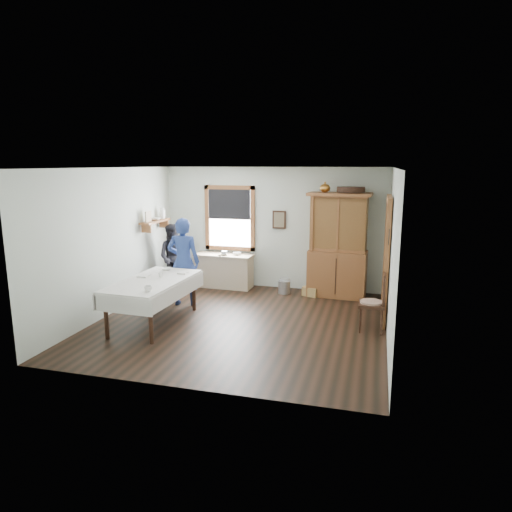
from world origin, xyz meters
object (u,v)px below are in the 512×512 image
at_px(work_counter, 224,271).
at_px(woman_blue, 184,265).
at_px(figure_dark, 175,260).
at_px(wicker_basket, 311,291).
at_px(pail, 284,287).
at_px(spindle_chair, 372,302).
at_px(dining_table, 154,302).
at_px(china_hutch, 338,245).

height_order(work_counter, woman_blue, woman_blue).
bearing_deg(figure_dark, wicker_basket, -5.98).
height_order(work_counter, pail, work_counter).
xyz_separation_m(pail, figure_dark, (-2.39, -0.38, 0.55)).
xyz_separation_m(spindle_chair, figure_dark, (-4.25, 1.44, 0.18)).
xyz_separation_m(work_counter, figure_dark, (-0.95, -0.54, 0.31)).
height_order(work_counter, figure_dark, figure_dark).
bearing_deg(work_counter, dining_table, -96.57).
bearing_deg(wicker_basket, spindle_chair, -54.53).
height_order(spindle_chair, wicker_basket, spindle_chair).
relative_size(dining_table, woman_blue, 1.22).
xyz_separation_m(china_hutch, dining_table, (-2.94, -2.56, -0.70)).
xyz_separation_m(spindle_chair, wicker_basket, (-1.27, 1.78, -0.41)).
height_order(work_counter, dining_table, dining_table).
bearing_deg(spindle_chair, woman_blue, 171.55).
bearing_deg(dining_table, spindle_chair, 9.71).
relative_size(dining_table, pail, 7.05).
relative_size(dining_table, figure_dark, 1.43).
distance_m(spindle_chair, pail, 2.63).
bearing_deg(dining_table, china_hutch, 40.96).
xyz_separation_m(wicker_basket, figure_dark, (-2.98, -0.34, 0.59)).
bearing_deg(spindle_chair, dining_table, -170.55).
height_order(spindle_chair, figure_dark, figure_dark).
height_order(pail, figure_dark, figure_dark).
bearing_deg(spindle_chair, figure_dark, 161.03).
height_order(wicker_basket, woman_blue, woman_blue).
relative_size(work_counter, wicker_basket, 4.01).
xyz_separation_m(pail, woman_blue, (-1.76, -1.30, 0.67)).
xyz_separation_m(dining_table, pail, (1.83, 2.46, -0.25)).
bearing_deg(work_counter, figure_dark, -148.30).
distance_m(china_hutch, dining_table, 3.96).
height_order(dining_table, woman_blue, woman_blue).
xyz_separation_m(spindle_chair, pail, (-1.86, 1.83, -0.37)).
xyz_separation_m(china_hutch, woman_blue, (-2.87, -1.40, -0.29)).
height_order(dining_table, wicker_basket, dining_table).
bearing_deg(china_hutch, work_counter, -178.01).
relative_size(spindle_chair, woman_blue, 0.63).
bearing_deg(pail, woman_blue, -143.53).
xyz_separation_m(china_hutch, figure_dark, (-3.50, -0.48, -0.41)).
bearing_deg(woman_blue, spindle_chair, 163.54).
relative_size(pail, figure_dark, 0.20).
relative_size(pail, woman_blue, 0.17).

